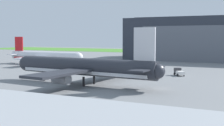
% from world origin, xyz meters
% --- Properties ---
extents(ground_plane, '(440.00, 440.00, 0.00)m').
position_xyz_m(ground_plane, '(0.00, 0.00, 0.00)').
color(ground_plane, slate).
extents(maintenance_hangar, '(90.85, 42.02, 22.42)m').
position_xyz_m(maintenance_hangar, '(2.62, 96.76, 10.75)').
color(maintenance_hangar, '#2D333D').
rests_on(maintenance_hangar, ground_plane).
extents(airliner_near_left, '(42.57, 37.94, 13.95)m').
position_xyz_m(airliner_near_left, '(-18.82, -2.57, 4.30)').
color(airliner_near_left, '#282B33').
rests_on(airliner_near_left, ground_plane).
extents(airliner_far_right, '(37.16, 28.99, 11.83)m').
position_xyz_m(airliner_far_right, '(-61.53, 36.65, 3.64)').
color(airliner_far_right, silver).
rests_on(airliner_far_right, ground_plane).
extents(stair_truck, '(4.04, 4.79, 2.27)m').
position_xyz_m(stair_truck, '(-1.62, 25.20, 1.11)').
color(stair_truck, '#2D2D33').
rests_on(stair_truck, ground_plane).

